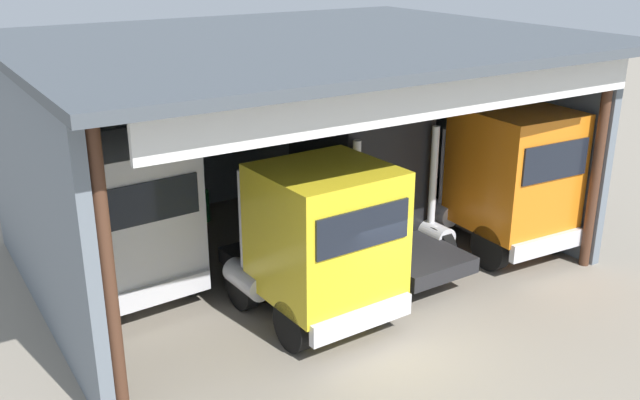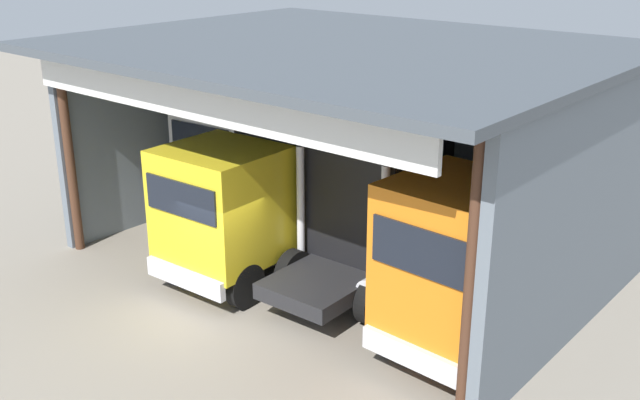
{
  "view_description": "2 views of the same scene",
  "coord_description": "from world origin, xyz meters",
  "px_view_note": "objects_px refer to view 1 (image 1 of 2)",
  "views": [
    {
      "loc": [
        -8.29,
        -9.97,
        7.54
      ],
      "look_at": [
        0.0,
        3.23,
        1.87
      ],
      "focal_mm": 40.01,
      "sensor_mm": 36.0,
      "label": 1
    },
    {
      "loc": [
        10.94,
        -9.76,
        8.07
      ],
      "look_at": [
        0.0,
        3.23,
        1.87
      ],
      "focal_mm": 42.05,
      "sensor_mm": 36.0,
      "label": 2
    }
  ],
  "objects_px": {
    "truck_yellow_center_right_bay": "(319,240)",
    "tool_cart": "(185,204)",
    "truck_black_left_bay": "(365,184)",
    "truck_white_yard_outside": "(123,217)",
    "truck_orange_center_left_bay": "(505,177)",
    "oil_drum": "(199,206)"
  },
  "relations": [
    {
      "from": "truck_yellow_center_right_bay",
      "to": "tool_cart",
      "type": "relative_size",
      "value": 4.41
    },
    {
      "from": "truck_yellow_center_right_bay",
      "to": "truck_black_left_bay",
      "type": "height_order",
      "value": "truck_black_left_bay"
    },
    {
      "from": "truck_white_yard_outside",
      "to": "truck_orange_center_left_bay",
      "type": "xyz_separation_m",
      "value": [
        8.89,
        -2.68,
        0.1
      ]
    },
    {
      "from": "oil_drum",
      "to": "tool_cart",
      "type": "bearing_deg",
      "value": 149.01
    },
    {
      "from": "truck_white_yard_outside",
      "to": "truck_yellow_center_right_bay",
      "type": "relative_size",
      "value": 1.22
    },
    {
      "from": "truck_white_yard_outside",
      "to": "truck_black_left_bay",
      "type": "relative_size",
      "value": 1.15
    },
    {
      "from": "truck_white_yard_outside",
      "to": "truck_orange_center_left_bay",
      "type": "bearing_deg",
      "value": 158.93
    },
    {
      "from": "oil_drum",
      "to": "tool_cart",
      "type": "distance_m",
      "value": 0.41
    },
    {
      "from": "truck_black_left_bay",
      "to": "truck_orange_center_left_bay",
      "type": "xyz_separation_m",
      "value": [
        3.24,
        -1.47,
        0.0
      ]
    },
    {
      "from": "truck_orange_center_left_bay",
      "to": "tool_cart",
      "type": "bearing_deg",
      "value": -42.98
    },
    {
      "from": "truck_orange_center_left_bay",
      "to": "tool_cart",
      "type": "xyz_separation_m",
      "value": [
        -6.11,
        6.24,
        -1.47
      ]
    },
    {
      "from": "truck_white_yard_outside",
      "to": "truck_yellow_center_right_bay",
      "type": "height_order",
      "value": "truck_white_yard_outside"
    },
    {
      "from": "truck_yellow_center_right_bay",
      "to": "oil_drum",
      "type": "xyz_separation_m",
      "value": [
        0.12,
        6.63,
        -1.38
      ]
    },
    {
      "from": "truck_black_left_bay",
      "to": "truck_orange_center_left_bay",
      "type": "distance_m",
      "value": 3.56
    },
    {
      "from": "oil_drum",
      "to": "truck_orange_center_left_bay",
      "type": "bearing_deg",
      "value": -46.31
    },
    {
      "from": "truck_black_left_bay",
      "to": "oil_drum",
      "type": "xyz_separation_m",
      "value": [
        -2.52,
        4.56,
        -1.53
      ]
    },
    {
      "from": "truck_yellow_center_right_bay",
      "to": "tool_cart",
      "type": "xyz_separation_m",
      "value": [
        -0.22,
        6.84,
        -1.32
      ]
    },
    {
      "from": "truck_yellow_center_right_bay",
      "to": "oil_drum",
      "type": "bearing_deg",
      "value": -93.54
    },
    {
      "from": "truck_yellow_center_right_bay",
      "to": "truck_orange_center_left_bay",
      "type": "distance_m",
      "value": 5.92
    },
    {
      "from": "truck_black_left_bay",
      "to": "oil_drum",
      "type": "distance_m",
      "value": 5.43
    },
    {
      "from": "truck_yellow_center_right_bay",
      "to": "oil_drum",
      "type": "height_order",
      "value": "truck_yellow_center_right_bay"
    },
    {
      "from": "truck_orange_center_left_bay",
      "to": "oil_drum",
      "type": "bearing_deg",
      "value": -43.68
    }
  ]
}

